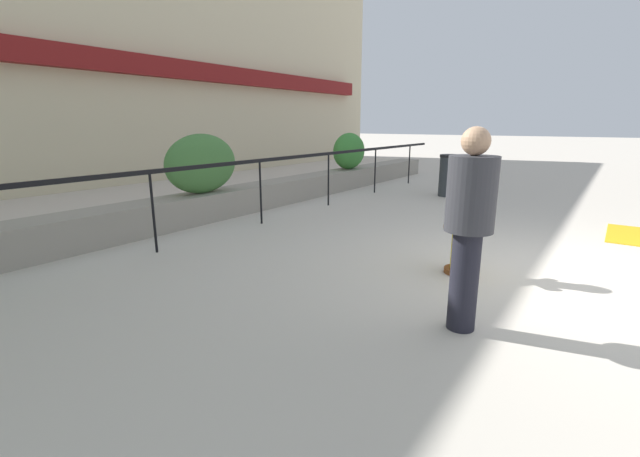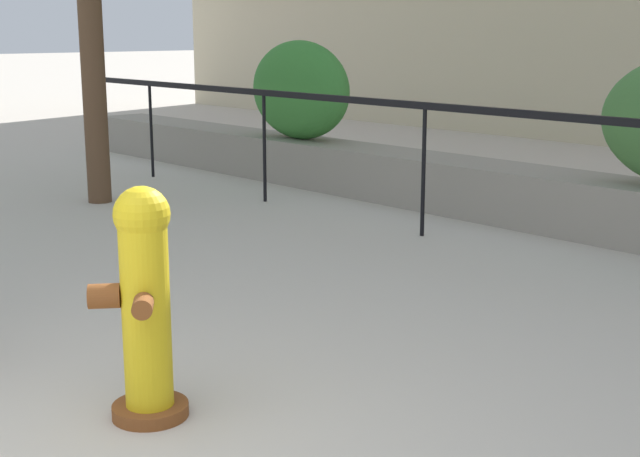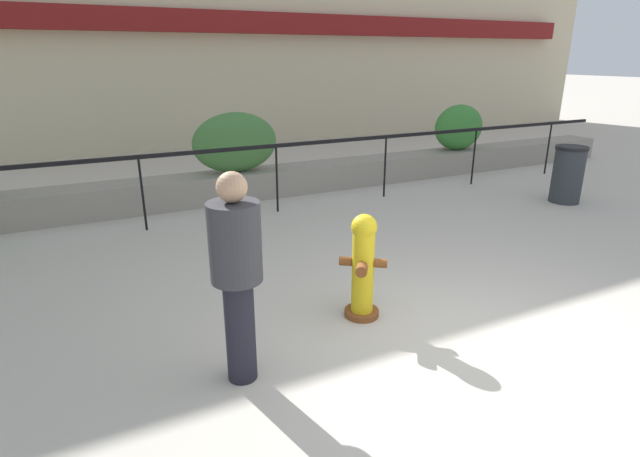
% 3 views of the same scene
% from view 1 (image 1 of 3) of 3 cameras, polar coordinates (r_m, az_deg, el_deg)
% --- Properties ---
extents(ground_plane, '(120.00, 120.00, 0.00)m').
position_cam_1_polar(ground_plane, '(5.79, 30.98, -5.80)').
color(ground_plane, beige).
extents(building_facade, '(30.00, 1.36, 8.00)m').
position_cam_1_polar(building_facade, '(13.60, -32.73, 21.29)').
color(building_facade, beige).
rests_on(building_facade, ground).
extents(planter_wall_low, '(18.00, 0.70, 0.50)m').
position_cam_1_polar(planter_wall_low, '(8.46, -13.34, 3.28)').
color(planter_wall_low, gray).
rests_on(planter_wall_low, ground).
extents(fence_railing_segment, '(15.00, 0.05, 1.15)m').
position_cam_1_polar(fence_railing_segment, '(7.57, -8.03, 8.18)').
color(fence_railing_segment, black).
rests_on(fence_railing_segment, ground).
extents(hedge_bush_1, '(1.56, 0.56, 1.07)m').
position_cam_1_polar(hedge_bush_1, '(8.13, -15.48, 8.33)').
color(hedge_bush_1, '#427538').
rests_on(hedge_bush_1, planter_wall_low).
extents(hedge_bush_2, '(1.23, 0.70, 0.99)m').
position_cam_1_polar(hedge_bush_2, '(12.08, 3.90, 10.27)').
color(hedge_bush_2, '#387F33').
rests_on(hedge_bush_2, planter_wall_low).
extents(fire_hydrant, '(0.49, 0.49, 1.08)m').
position_cam_1_polar(fire_hydrant, '(5.28, 18.48, 0.00)').
color(fire_hydrant, brown).
rests_on(fire_hydrant, ground).
extents(pedestrian, '(0.48, 0.48, 1.73)m').
position_cam_1_polar(pedestrian, '(3.74, 19.28, 1.28)').
color(pedestrian, black).
rests_on(pedestrian, ground).
extents(trash_bin, '(0.55, 0.55, 1.01)m').
position_cam_1_polar(trash_bin, '(10.99, 16.95, 6.79)').
color(trash_bin, '#2D3338').
rests_on(trash_bin, ground).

